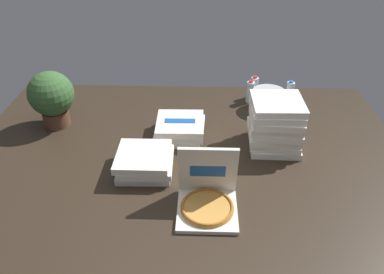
% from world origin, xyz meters
% --- Properties ---
extents(ground_plane, '(3.20, 2.40, 0.02)m').
position_xyz_m(ground_plane, '(0.00, 0.00, -0.01)').
color(ground_plane, '#2D2319').
extents(open_pizza_box, '(0.35, 0.37, 0.38)m').
position_xyz_m(open_pizza_box, '(0.16, -0.45, 0.08)').
color(open_pizza_box, silver).
rests_on(open_pizza_box, ground_plane).
extents(pizza_stack_right_far, '(0.39, 0.40, 0.38)m').
position_xyz_m(pizza_stack_right_far, '(0.64, 0.21, 0.19)').
color(pizza_stack_right_far, silver).
rests_on(pizza_stack_right_far, ground_plane).
extents(pizza_stack_right_mid, '(0.39, 0.38, 0.15)m').
position_xyz_m(pizza_stack_right_mid, '(-0.06, 0.32, 0.07)').
color(pizza_stack_right_mid, silver).
rests_on(pizza_stack_right_mid, ground_plane).
extents(pizza_stack_center_far, '(0.38, 0.37, 0.14)m').
position_xyz_m(pizza_stack_center_far, '(-0.26, -0.11, 0.07)').
color(pizza_stack_center_far, silver).
rests_on(pizza_stack_center_far, ground_plane).
extents(ice_bucket, '(0.28, 0.28, 0.17)m').
position_xyz_m(ice_bucket, '(0.68, 0.78, 0.09)').
color(ice_bucket, '#B7BABF').
rests_on(ice_bucket, ground_plane).
extents(water_bottle_0, '(0.07, 0.07, 0.21)m').
position_xyz_m(water_bottle_0, '(0.71, 0.57, 0.10)').
color(water_bottle_0, silver).
rests_on(water_bottle_0, ground_plane).
extents(water_bottle_1, '(0.07, 0.07, 0.21)m').
position_xyz_m(water_bottle_1, '(0.89, 0.91, 0.10)').
color(water_bottle_1, white).
rests_on(water_bottle_1, ground_plane).
extents(water_bottle_2, '(0.07, 0.07, 0.21)m').
position_xyz_m(water_bottle_2, '(0.88, 0.56, 0.10)').
color(water_bottle_2, silver).
rests_on(water_bottle_2, ground_plane).
extents(water_bottle_3, '(0.07, 0.07, 0.21)m').
position_xyz_m(water_bottle_3, '(0.58, 1.00, 0.10)').
color(water_bottle_3, silver).
rests_on(water_bottle_3, ground_plane).
extents(water_bottle_4, '(0.07, 0.07, 0.21)m').
position_xyz_m(water_bottle_4, '(0.54, 0.91, 0.10)').
color(water_bottle_4, silver).
rests_on(water_bottle_4, ground_plane).
extents(potted_plant, '(0.35, 0.35, 0.46)m').
position_xyz_m(potted_plant, '(-1.06, 0.46, 0.26)').
color(potted_plant, '#513323').
rests_on(potted_plant, ground_plane).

